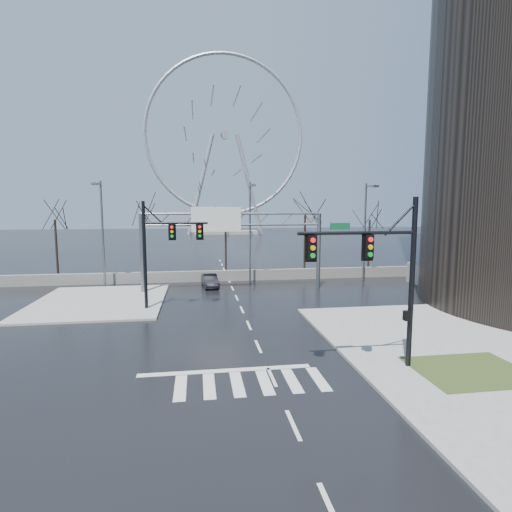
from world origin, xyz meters
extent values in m
plane|color=black|center=(0.00, 0.00, 0.00)|extent=(260.00, 260.00, 0.00)
cube|color=gray|center=(10.00, 2.00, 0.07)|extent=(12.00, 10.00, 0.15)
cube|color=gray|center=(-11.00, 12.00, 0.07)|extent=(10.00, 12.00, 0.15)
cube|color=#2C411B|center=(9.00, -5.00, 0.15)|extent=(5.00, 4.00, 0.02)
cube|color=slate|center=(0.00, 20.00, 0.55)|extent=(52.00, 0.50, 1.10)
cylinder|color=black|center=(6.50, -4.00, 4.00)|extent=(0.24, 0.24, 8.00)
cylinder|color=black|center=(3.80, -4.00, 6.40)|extent=(5.40, 0.16, 0.16)
cube|color=black|center=(4.30, -4.15, 5.80)|extent=(0.35, 0.28, 1.05)
cube|color=black|center=(1.70, -4.15, 5.80)|extent=(0.35, 0.28, 1.05)
cylinder|color=black|center=(-7.00, 9.00, 4.00)|extent=(0.24, 0.24, 8.00)
cylinder|color=black|center=(-4.70, 9.00, 6.40)|extent=(4.60, 0.16, 0.16)
cube|color=black|center=(-5.00, 8.85, 5.80)|extent=(0.35, 0.28, 1.05)
cube|color=black|center=(-3.00, 8.85, 5.80)|extent=(0.35, 0.28, 1.05)
cylinder|color=slate|center=(-8.00, 15.00, 3.50)|extent=(0.36, 0.36, 7.00)
cylinder|color=slate|center=(8.00, 15.00, 3.50)|extent=(0.36, 0.36, 7.00)
cylinder|color=slate|center=(0.00, 15.00, 7.00)|extent=(16.00, 0.20, 0.20)
cylinder|color=slate|center=(0.00, 15.00, 6.00)|extent=(16.00, 0.20, 0.20)
cube|color=#0B542A|center=(-1.50, 14.85, 6.50)|extent=(4.20, 0.10, 2.00)
cube|color=silver|center=(-1.50, 14.79, 6.50)|extent=(4.40, 0.02, 2.20)
cylinder|color=slate|center=(-12.00, 18.50, 5.00)|extent=(0.20, 0.20, 10.00)
cylinder|color=slate|center=(-12.00, 17.40, 9.70)|extent=(0.12, 2.20, 0.12)
cube|color=slate|center=(-12.00, 16.40, 9.60)|extent=(0.50, 0.70, 0.18)
cylinder|color=slate|center=(2.00, 18.50, 5.00)|extent=(0.20, 0.20, 10.00)
cylinder|color=slate|center=(2.00, 17.40, 9.70)|extent=(0.12, 2.20, 0.12)
cube|color=slate|center=(2.00, 16.40, 9.60)|extent=(0.50, 0.70, 0.18)
cylinder|color=slate|center=(14.00, 18.50, 5.00)|extent=(0.20, 0.20, 10.00)
cylinder|color=slate|center=(14.00, 17.40, 9.70)|extent=(0.12, 2.20, 0.12)
cube|color=slate|center=(14.00, 16.40, 9.60)|extent=(0.50, 0.70, 0.18)
cylinder|color=black|center=(-18.00, 24.00, 3.15)|extent=(0.24, 0.24, 6.30)
cylinder|color=black|center=(-9.00, 23.50, 3.38)|extent=(0.24, 0.24, 6.75)
cylinder|color=black|center=(0.00, 24.50, 2.93)|extent=(0.24, 0.24, 5.85)
cylinder|color=black|center=(9.00, 23.50, 3.51)|extent=(0.24, 0.24, 7.02)
cylinder|color=black|center=(17.00, 24.00, 3.06)|extent=(0.24, 0.24, 6.12)
cube|color=gray|center=(5.00, 95.00, 0.50)|extent=(18.00, 6.00, 1.00)
torus|color=#B2B2B7|center=(5.00, 95.00, 28.00)|extent=(45.00, 1.00, 45.00)
cylinder|color=#B2B2B7|center=(5.00, 95.00, 28.00)|extent=(2.40, 1.50, 2.40)
cylinder|color=#B2B2B7|center=(-2.00, 95.00, 14.00)|extent=(8.28, 1.20, 28.82)
cylinder|color=#B2B2B7|center=(12.00, 95.00, 14.00)|extent=(8.28, 1.20, 28.82)
imported|color=black|center=(-2.06, 17.00, 0.61)|extent=(1.72, 3.84, 1.22)
camera|label=1|loc=(-3.19, -20.74, 7.49)|focal=28.00mm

